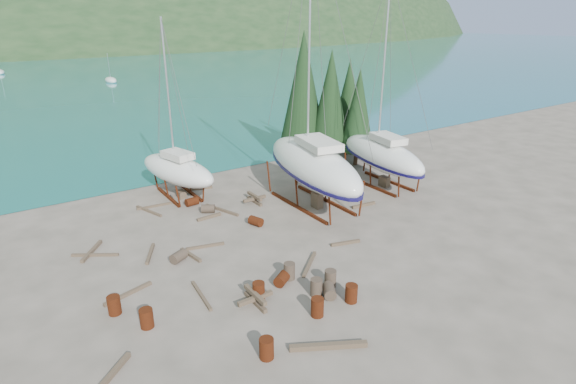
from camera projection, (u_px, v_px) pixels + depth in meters
ground at (290, 251)px, 25.54m from camera, size 600.00×600.00×0.00m
far_house_right at (92, 42)px, 186.72m from camera, size 6.60×5.60×5.60m
cypress_near_right at (331, 99)px, 39.24m from camera, size 3.60×3.60×10.00m
cypress_mid_right at (358, 111)px, 38.80m from camera, size 3.06×3.06×8.50m
cypress_back_left at (303, 87)px, 39.69m from camera, size 4.14×4.14×11.50m
cypress_far_right at (349, 101)px, 41.79m from camera, size 3.24×3.24×9.00m
moored_boat_mid at (111, 80)px, 92.34m from camera, size 2.00×5.00×6.05m
moored_boat_far at (0, 72)px, 106.06m from camera, size 2.00×5.00×6.05m
large_sailboat_near at (313, 164)px, 30.79m from camera, size 5.72×12.42×18.85m
large_sailboat_far at (382, 154)px, 34.81m from camera, size 4.63×10.10×15.42m
small_sailboat_shore at (177, 170)px, 32.76m from camera, size 4.33×8.18×12.49m
worker at (318, 190)px, 31.95m from camera, size 0.65×0.82×1.95m
drum_0 at (147, 318)px, 19.14m from camera, size 0.58×0.58×0.88m
drum_1 at (329, 291)px, 21.32m from camera, size 0.94×1.05×0.58m
drum_3 at (317, 307)px, 19.87m from camera, size 0.58×0.58×0.88m
drum_4 at (192, 202)px, 31.66m from camera, size 0.92×0.65×0.58m
drum_5 at (330, 278)px, 22.06m from camera, size 0.58×0.58×0.88m
drum_6 at (256, 221)px, 28.64m from camera, size 0.84×1.02×0.58m
drum_7 at (351, 293)px, 20.87m from camera, size 0.58×0.58×0.88m
drum_8 at (114, 305)px, 20.01m from camera, size 0.58×0.58×0.88m
drum_9 at (208, 209)px, 30.51m from camera, size 1.05×0.96×0.58m
drum_10 at (259, 291)px, 21.05m from camera, size 0.58×0.58×0.88m
drum_12 at (282, 279)px, 22.32m from camera, size 1.05×0.96×0.58m
drum_13 at (267, 348)px, 17.39m from camera, size 0.58×0.58×0.88m
drum_15 at (179, 257)px, 24.39m from camera, size 1.05×0.91×0.58m
drum_16 at (316, 287)px, 21.33m from camera, size 0.58×0.58×0.88m
drum_17 at (289, 271)px, 22.70m from camera, size 0.58×0.58×0.88m
timber_0 at (154, 206)px, 31.49m from camera, size 2.41×0.39×0.14m
timber_1 at (364, 205)px, 31.60m from camera, size 1.93×0.42×0.19m
timber_2 at (92, 251)px, 25.37m from camera, size 1.58×2.06×0.19m
timber_3 at (201, 295)px, 21.35m from camera, size 0.38×2.63×0.15m
timber_4 at (191, 255)px, 24.97m from camera, size 0.50×1.90×0.17m
timber_5 at (310, 264)px, 24.07m from camera, size 2.08×1.78×0.16m
timber_6 at (202, 188)px, 34.75m from camera, size 1.66×0.62×0.19m
timber_7 at (346, 243)px, 26.31m from camera, size 1.81×0.67×0.17m
timber_8 at (209, 217)px, 29.72m from camera, size 1.74×0.27×0.19m
timber_9 at (149, 211)px, 30.67m from camera, size 0.98×2.59×0.15m
timber_10 at (222, 210)px, 30.83m from camera, size 1.16×2.90×0.16m
timber_11 at (205, 246)px, 25.95m from camera, size 2.17×0.71×0.15m
timber_12 at (128, 294)px, 21.48m from camera, size 2.46×0.83×0.17m
timber_14 at (108, 379)px, 16.37m from camera, size 2.16×1.92×0.18m
timber_15 at (95, 255)px, 25.00m from camera, size 2.27×1.53×0.15m
timber_16 at (328, 346)px, 18.00m from camera, size 2.88×1.73×0.23m
timber_17 at (150, 254)px, 25.12m from camera, size 1.17×2.08×0.16m
timber_pile_fore at (255, 298)px, 20.74m from camera, size 1.80×1.80×0.60m
timber_pile_aft at (255, 199)px, 32.17m from camera, size 1.80×1.80×0.60m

